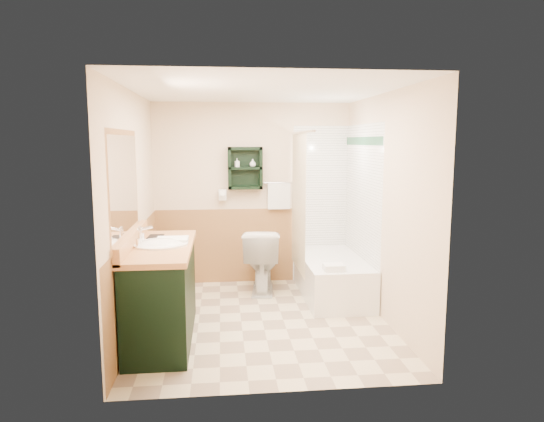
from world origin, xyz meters
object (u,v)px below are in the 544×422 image
at_px(vanity, 162,292).
at_px(soap_bottle_b, 253,164).
at_px(hair_dryer, 222,195).
at_px(wall_shelf, 245,168).
at_px(bathtub, 332,277).
at_px(toilet, 262,260).
at_px(vanity_book, 148,228).
at_px(soap_bottle_a, 237,165).

bearing_deg(vanity, soap_bottle_b, 60.69).
xyz_separation_m(hair_dryer, vanity, (-0.59, -1.80, -0.74)).
distance_m(wall_shelf, bathtub, 1.79).
distance_m(bathtub, soap_bottle_b, 1.77).
relative_size(wall_shelf, hair_dryer, 2.29).
bearing_deg(hair_dryer, wall_shelf, -4.76).
relative_size(wall_shelf, toilet, 0.68).
xyz_separation_m(wall_shelf, soap_bottle_b, (0.10, -0.01, 0.06)).
bearing_deg(vanity_book, bathtub, 22.72).
bearing_deg(toilet, vanity_book, 47.33).
bearing_deg(soap_bottle_a, wall_shelf, 2.72).
height_order(bathtub, toilet, toilet).
bearing_deg(vanity, hair_dryer, 71.71).
height_order(vanity_book, soap_bottle_b, soap_bottle_b).
xyz_separation_m(wall_shelf, soap_bottle_a, (-0.11, -0.01, 0.04)).
distance_m(wall_shelf, soap_bottle_a, 0.11).
distance_m(vanity, toilet, 1.79).
height_order(wall_shelf, vanity, wall_shelf).
xyz_separation_m(bathtub, soap_bottle_b, (-0.93, 0.65, 1.36)).
bearing_deg(toilet, bathtub, 166.74).
bearing_deg(soap_bottle_b, bathtub, -35.16).
bearing_deg(soap_bottle_a, bathtub, -30.00).
bearing_deg(soap_bottle_b, vanity_book, -129.29).
bearing_deg(toilet, wall_shelf, -55.64).
height_order(wall_shelf, soap_bottle_a, wall_shelf).
xyz_separation_m(vanity, soap_bottle_b, (0.99, 1.77, 1.14)).
relative_size(hair_dryer, vanity_book, 1.19).
bearing_deg(toilet, soap_bottle_a, -43.46).
bearing_deg(soap_bottle_b, vanity, -119.31).
relative_size(toilet, soap_bottle_b, 7.90).
relative_size(bathtub, soap_bottle_a, 13.05).
relative_size(bathtub, vanity_book, 7.46).
bearing_deg(hair_dryer, soap_bottle_b, -4.31).
relative_size(hair_dryer, vanity, 0.16).
relative_size(bathtub, soap_bottle_b, 14.56).
height_order(soap_bottle_a, soap_bottle_b, soap_bottle_b).
relative_size(toilet, soap_bottle_a, 7.07).
xyz_separation_m(wall_shelf, vanity, (-0.89, -1.77, -1.09)).
distance_m(wall_shelf, vanity_book, 1.85).
distance_m(hair_dryer, bathtub, 1.77).
bearing_deg(vanity, wall_shelf, 63.24).
relative_size(wall_shelf, vanity_book, 2.73).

